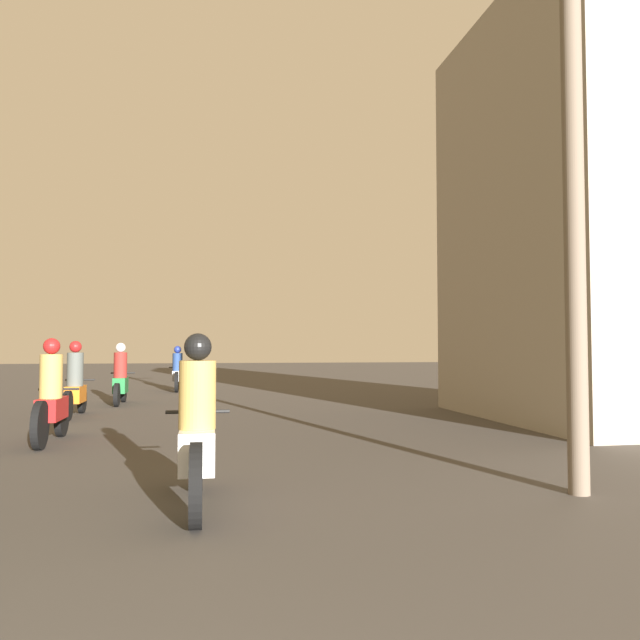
{
  "coord_description": "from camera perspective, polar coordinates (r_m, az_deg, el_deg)",
  "views": [
    {
      "loc": [
        0.88,
        -0.1,
        1.4
      ],
      "look_at": [
        4.17,
        17.6,
        2.22
      ],
      "focal_mm": 35.0,
      "sensor_mm": 36.0,
      "label": 1
    }
  ],
  "objects": [
    {
      "name": "motorcycle_green",
      "position": [
        16.42,
        -17.78,
        -5.19
      ],
      "size": [
        0.6,
        1.87,
        1.54
      ],
      "rotation": [
        0.0,
        0.0,
        0.14
      ],
      "color": "black",
      "rests_on": "ground_plane"
    },
    {
      "name": "building_right_near",
      "position": [
        13.74,
        23.52,
        8.9
      ],
      "size": [
        4.15,
        6.02,
        8.18
      ],
      "color": "gray",
      "rests_on": "ground_plane"
    },
    {
      "name": "motorcycle_silver",
      "position": [
        21.03,
        -12.91,
        -4.73
      ],
      "size": [
        0.6,
        2.01,
        1.48
      ],
      "rotation": [
        0.0,
        0.0,
        -0.08
      ],
      "color": "black",
      "rests_on": "ground_plane"
    },
    {
      "name": "motorcycle_orange",
      "position": [
        13.76,
        -21.46,
        -5.65
      ],
      "size": [
        0.6,
        2.03,
        1.55
      ],
      "rotation": [
        0.0,
        0.0,
        -0.16
      ],
      "color": "black",
      "rests_on": "ground_plane"
    },
    {
      "name": "motorcycle_red",
      "position": [
        10.13,
        -23.33,
        -6.81
      ],
      "size": [
        0.6,
        2.02,
        1.55
      ],
      "rotation": [
        0.0,
        0.0,
        -0.17
      ],
      "color": "black",
      "rests_on": "ground_plane"
    },
    {
      "name": "motorcycle_white",
      "position": [
        5.69,
        -11.17,
        -10.48
      ],
      "size": [
        0.6,
        1.98,
        1.53
      ],
      "rotation": [
        0.0,
        0.0,
        -0.17
      ],
      "color": "black",
      "rests_on": "ground_plane"
    },
    {
      "name": "utility_pole_near",
      "position": [
        6.88,
        22.08,
        15.98
      ],
      "size": [
        1.6,
        0.2,
        6.82
      ],
      "color": "#6B5B4C",
      "rests_on": "ground_plane"
    }
  ]
}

